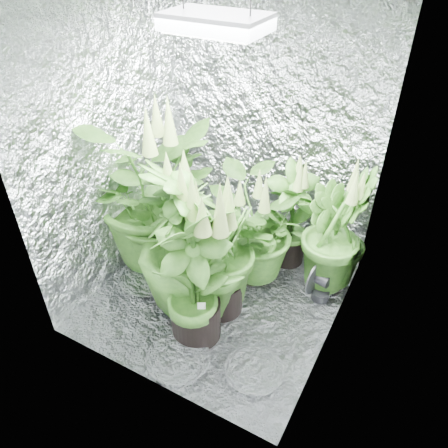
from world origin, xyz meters
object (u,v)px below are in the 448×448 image
Objects in this scene: plant_d at (183,242)px; circulation_fan at (319,283)px; plant_c at (336,232)px; plant_f at (194,276)px; plant_g at (222,255)px; plant_e at (254,231)px; plant_b at (291,217)px; grow_lamp at (216,22)px; plant_a at (154,193)px.

circulation_fan is (0.79, 0.49, -0.41)m from plant_d.
plant_c reaches higher than circulation_fan.
plant_g is at bearing 82.50° from plant_f.
plant_f is (-0.07, -0.68, 0.09)m from plant_e.
plant_d is 1.31× the size of plant_e.
plant_c is (0.36, -0.10, 0.06)m from plant_b.
grow_lamp is at bearing 96.35° from plant_f.
grow_lamp is 0.50× the size of plant_c.
plant_c is (0.64, 0.51, -1.36)m from grow_lamp.
plant_c is at bearing 20.60° from plant_e.
plant_a is at bearing 146.25° from plant_d.
plant_f is 1.08× the size of plant_g.
plant_b is 0.77× the size of plant_d.
plant_g is (0.04, 0.28, -0.03)m from plant_f.
grow_lamp is 0.56× the size of plant_b.
plant_e is at bearing 70.71° from grow_lamp.
plant_e is (-0.17, -0.30, 0.01)m from plant_b.
plant_a is 1.38× the size of plant_g.
grow_lamp is at bearing -139.49° from circulation_fan.
plant_b is 0.86× the size of plant_g.
plant_c is at bearing 17.53° from plant_a.
plant_d is 0.30m from plant_f.
grow_lamp is 1.45m from plant_e.
plant_g is (0.08, -0.09, -1.35)m from grow_lamp.
plant_g is at bearing -49.52° from grow_lamp.
plant_e is (0.28, 0.47, -0.12)m from plant_d.
plant_a is at bearing 168.14° from grow_lamp.
plant_d reaches higher than circulation_fan.
plant_c is at bearing 39.72° from plant_d.
plant_a is at bearing 162.21° from plant_g.
plant_d is at bearing -119.94° from plant_b.
plant_e is at bearing 15.14° from plant_a.
grow_lamp is at bearing -109.29° from plant_e.
circulation_fan is (0.55, 0.42, -0.34)m from plant_g.
plant_c is at bearing 96.93° from circulation_fan.
plant_d is (0.42, -0.28, -0.09)m from plant_a.
plant_f reaches higher than plant_b.
plant_e is 0.59m from circulation_fan.
plant_b is 0.38m from plant_c.
circulation_fan is at bearing 28.02° from grow_lamp.
plant_e reaches higher than circulation_fan.
circulation_fan is at bearing 37.69° from plant_g.
plant_c is 0.87× the size of plant_d.
plant_f is (-0.24, -0.98, 0.10)m from plant_b.
plant_g is 3.30× the size of circulation_fan.
plant_d reaches higher than plant_c.
plant_e is 0.85× the size of plant_g.
plant_c is 1.05m from plant_d.
plant_a is 1.43× the size of plant_c.
plant_c is (1.23, 0.39, -0.16)m from plant_a.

